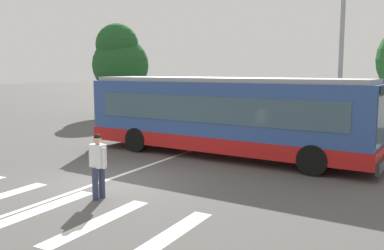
# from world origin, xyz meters

# --- Properties ---
(ground_plane) EXTENTS (160.00, 160.00, 0.00)m
(ground_plane) POSITION_xyz_m (0.00, 0.00, 0.00)
(ground_plane) COLOR #514F4C
(city_transit_bus) EXTENTS (11.76, 3.38, 3.06)m
(city_transit_bus) POSITION_xyz_m (1.36, 5.19, 1.59)
(city_transit_bus) COLOR black
(city_transit_bus) RESTS_ON ground_plane
(pedestrian_crossing_street) EXTENTS (0.57, 0.37, 1.72)m
(pedestrian_crossing_street) POSITION_xyz_m (0.77, -1.41, 0.97)
(pedestrian_crossing_street) COLOR #333856
(pedestrian_crossing_street) RESTS_ON ground_plane
(parked_car_black) EXTENTS (1.88, 4.50, 1.35)m
(parked_car_black) POSITION_xyz_m (-3.48, 13.87, 0.77)
(parked_car_black) COLOR black
(parked_car_black) RESTS_ON ground_plane
(parked_car_teal) EXTENTS (2.14, 4.62, 1.35)m
(parked_car_teal) POSITION_xyz_m (-0.93, 14.17, 0.77)
(parked_car_teal) COLOR black
(parked_car_teal) RESTS_ON ground_plane
(parked_car_champagne) EXTENTS (2.07, 4.59, 1.35)m
(parked_car_champagne) POSITION_xyz_m (1.93, 14.06, 0.77)
(parked_car_champagne) COLOR black
(parked_car_champagne) RESTS_ON ground_plane
(parked_car_silver) EXTENTS (2.04, 4.59, 1.35)m
(parked_car_silver) POSITION_xyz_m (4.68, 14.09, 0.77)
(parked_car_silver) COLOR black
(parked_car_silver) RESTS_ON ground_plane
(twin_arm_street_lamp) EXTENTS (4.88, 0.32, 9.65)m
(twin_arm_street_lamp) POSITION_xyz_m (4.80, 10.13, 5.91)
(twin_arm_street_lamp) COLOR #939399
(twin_arm_street_lamp) RESTS_ON ground_plane
(background_tree_left) EXTENTS (4.09, 4.09, 6.67)m
(background_tree_left) POSITION_xyz_m (-11.41, 14.99, 4.13)
(background_tree_left) COLOR brown
(background_tree_left) RESTS_ON ground_plane
(crosswalk_painted_stripes) EXTENTS (7.62, 3.24, 0.01)m
(crosswalk_painted_stripes) POSITION_xyz_m (0.11, -2.72, 0.00)
(crosswalk_painted_stripes) COLOR silver
(crosswalk_painted_stripes) RESTS_ON ground_plane
(lane_center_line) EXTENTS (0.16, 24.00, 0.01)m
(lane_center_line) POSITION_xyz_m (-0.29, 2.00, 0.00)
(lane_center_line) COLOR silver
(lane_center_line) RESTS_ON ground_plane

